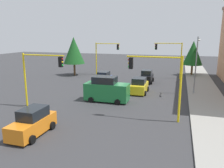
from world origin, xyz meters
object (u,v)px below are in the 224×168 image
(tree_roadside_far, at_px, (193,53))
(car_black, at_px, (147,77))
(traffic_signal_near_right, at_px, (40,70))
(car_yellow, at_px, (139,86))
(car_blue, at_px, (103,79))
(traffic_signal_near_left, at_px, (158,75))
(street_lamp_curbside, at_px, (197,59))
(tree_opposite_side, at_px, (74,50))
(traffic_signal_far_left, at_px, (170,53))
(traffic_signal_far_right, at_px, (105,52))
(car_orange, at_px, (33,123))
(delivery_van_green, at_px, (107,90))

(tree_roadside_far, distance_m, car_black, 11.57)
(traffic_signal_near_right, height_order, car_yellow, traffic_signal_near_right)
(car_blue, bearing_deg, traffic_signal_near_left, 37.32)
(street_lamp_curbside, bearing_deg, tree_roadside_far, 178.81)
(tree_opposite_side, bearing_deg, traffic_signal_far_left, 96.81)
(traffic_signal_far_left, bearing_deg, tree_roadside_far, 136.82)
(traffic_signal_near_left, bearing_deg, traffic_signal_far_right, -150.31)
(car_black, distance_m, car_orange, 21.51)
(car_yellow, bearing_deg, traffic_signal_near_right, -43.79)
(tree_opposite_side, bearing_deg, traffic_signal_far_right, 110.76)
(traffic_signal_far_right, distance_m, tree_roadside_far, 15.74)
(traffic_signal_near_right, relative_size, traffic_signal_far_left, 0.90)
(tree_opposite_side, xyz_separation_m, car_black, (2.73, 13.60, -3.60))
(street_lamp_curbside, xyz_separation_m, tree_roadside_far, (-14.39, 0.30, -0.28))
(tree_roadside_far, relative_size, car_yellow, 1.62)
(traffic_signal_far_right, height_order, traffic_signal_near_left, traffic_signal_far_right)
(traffic_signal_near_right, height_order, street_lamp_curbside, street_lamp_curbside)
(traffic_signal_far_left, height_order, car_black, traffic_signal_far_left)
(tree_opposite_side, distance_m, delivery_van_green, 17.98)
(traffic_signal_far_right, distance_m, car_black, 10.11)
(tree_opposite_side, xyz_separation_m, car_blue, (6.34, 7.79, -3.60))
(traffic_signal_near_left, relative_size, traffic_signal_far_left, 0.93)
(car_black, xyz_separation_m, car_yellow, (6.63, 0.02, 0.00))
(traffic_signal_near_right, xyz_separation_m, delivery_van_green, (-4.00, 5.48, -2.57))
(tree_opposite_side, xyz_separation_m, delivery_van_green, (14.00, 10.82, -3.22))
(traffic_signal_near_left, xyz_separation_m, car_yellow, (-8.64, -3.05, -3.04))
(tree_opposite_side, relative_size, car_orange, 1.70)
(street_lamp_curbside, height_order, tree_opposite_side, street_lamp_curbside)
(traffic_signal_near_left, distance_m, tree_roadside_far, 24.30)
(tree_roadside_far, bearing_deg, traffic_signal_far_right, -75.28)
(traffic_signal_near_right, bearing_deg, car_black, 151.59)
(street_lamp_curbside, bearing_deg, car_yellow, -81.59)
(car_yellow, bearing_deg, tree_opposite_side, -124.50)
(delivery_van_green, xyz_separation_m, car_black, (-11.27, 2.78, -0.39))
(delivery_van_green, height_order, car_black, delivery_van_green)
(traffic_signal_far_left, distance_m, car_black, 6.59)
(traffic_signal_near_left, distance_m, car_yellow, 9.65)
(car_black, height_order, car_yellow, same)
(traffic_signal_far_right, distance_m, car_orange, 25.97)
(car_yellow, bearing_deg, traffic_signal_far_right, -143.70)
(tree_opposite_side, height_order, car_blue, tree_opposite_side)
(traffic_signal_near_left, relative_size, delivery_van_green, 1.16)
(traffic_signal_near_right, relative_size, car_yellow, 1.41)
(traffic_signal_near_left, bearing_deg, car_orange, -56.26)
(traffic_signal_near_left, height_order, car_yellow, traffic_signal_near_left)
(car_blue, bearing_deg, car_yellow, 62.61)
(tree_roadside_far, height_order, car_yellow, tree_roadside_far)
(delivery_van_green, bearing_deg, car_orange, -14.65)
(traffic_signal_far_right, bearing_deg, delivery_van_green, 19.11)
(traffic_signal_far_left, xyz_separation_m, car_black, (4.73, -3.15, -3.33))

